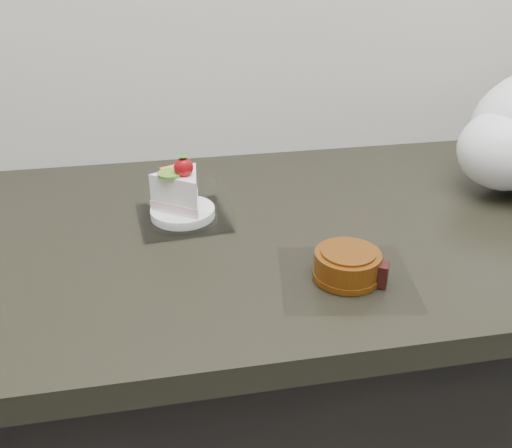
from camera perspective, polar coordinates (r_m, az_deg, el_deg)
counter at (r=1.20m, az=3.76°, el=-19.03°), size 2.04×0.64×0.90m
cake_tray at (r=0.92m, az=-7.41°, el=2.22°), size 0.15×0.15×0.11m
mooncake_wrap at (r=0.78m, az=9.20°, el=-4.33°), size 0.20×0.19×0.04m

